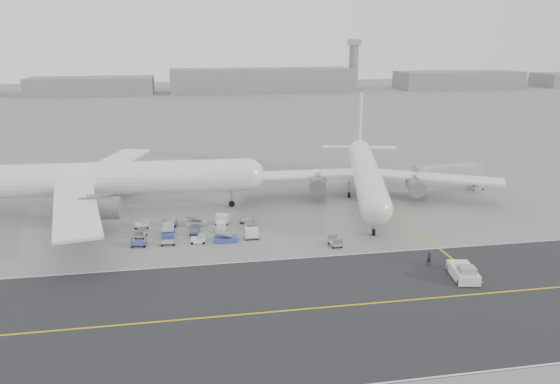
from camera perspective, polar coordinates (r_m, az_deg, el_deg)
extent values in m
plane|color=gray|center=(83.49, -3.35, -6.70)|extent=(700.00, 700.00, 0.00)
cube|color=#2C2C2E|center=(68.17, 2.79, -12.12)|extent=(220.00, 32.00, 0.02)
cube|color=gold|center=(68.16, 2.79, -12.10)|extent=(220.00, 0.30, 0.01)
cube|color=silver|center=(82.15, 0.32, -7.03)|extent=(220.00, 0.25, 0.01)
cube|color=gold|center=(95.86, 14.41, -4.15)|extent=(0.30, 40.00, 0.01)
cylinder|color=gray|center=(359.00, 7.69, 12.80)|extent=(6.00, 6.00, 28.00)
cube|color=#9E9FA4|center=(358.56, 7.79, 15.27)|extent=(7.00, 7.00, 3.50)
cylinder|color=white|center=(107.75, -18.00, 1.33)|extent=(54.89, 9.14, 6.26)
sphere|color=white|center=(105.94, -3.34, 1.85)|extent=(6.14, 6.14, 6.14)
cube|color=white|center=(92.70, -20.57, -1.70)|extent=(12.25, 30.70, 0.45)
cube|color=white|center=(123.95, -17.22, 2.85)|extent=(15.15, 30.62, 0.45)
cylinder|color=slate|center=(97.39, -18.29, -1.63)|extent=(6.86, 4.23, 3.88)
cylinder|color=slate|center=(118.89, -16.30, 1.61)|extent=(6.86, 4.23, 3.88)
cylinder|color=black|center=(107.34, -5.07, -1.23)|extent=(1.21, 0.56, 1.18)
cylinder|color=black|center=(106.16, -19.15, -2.26)|extent=(1.21, 0.56, 1.18)
cylinder|color=black|center=(113.19, -18.40, -1.10)|extent=(1.21, 0.56, 1.18)
cylinder|color=gray|center=(106.87, -5.09, -0.39)|extent=(0.36, 0.36, 3.29)
cylinder|color=white|center=(111.21, 9.01, 1.87)|extent=(17.24, 46.73, 5.38)
sphere|color=white|center=(88.68, 10.06, -1.77)|extent=(5.27, 5.27, 5.27)
cone|color=white|center=(135.09, 8.30, 4.54)|extent=(7.03, 10.09, 4.84)
cube|color=white|center=(134.43, 8.41, 7.69)|extent=(1.80, 5.11, 11.44)
cube|color=white|center=(135.69, 6.28, 4.72)|extent=(8.96, 4.69, 0.25)
cube|color=white|center=(136.29, 10.27, 4.61)|extent=(8.96, 4.69, 0.25)
cube|color=white|center=(112.28, 1.73, 1.84)|extent=(25.83, 6.11, 0.45)
cube|color=white|center=(114.43, 16.05, 1.49)|extent=(25.31, 17.44, 0.45)
cylinder|color=slate|center=(110.27, 3.96, 0.83)|extent=(4.69, 6.39, 3.33)
cylinder|color=slate|center=(111.77, 13.98, 0.59)|extent=(4.69, 6.39, 3.33)
cylinder|color=black|center=(92.95, 9.76, -4.14)|extent=(0.78, 1.25, 1.17)
cylinder|color=black|center=(113.92, 7.23, -0.29)|extent=(0.78, 1.25, 1.17)
cylinder|color=black|center=(114.41, 10.46, -0.36)|extent=(0.78, 1.25, 1.17)
cylinder|color=gray|center=(92.48, 9.80, -3.31)|extent=(0.36, 0.36, 2.82)
cube|color=silver|center=(79.84, 18.58, -7.99)|extent=(3.98, 6.47, 1.36)
cube|color=#9E9FA4|center=(78.26, 18.95, -7.70)|extent=(2.46, 2.31, 0.88)
cylinder|color=gray|center=(83.20, 17.79, -7.19)|extent=(0.62, 2.52, 0.16)
cylinder|color=black|center=(77.59, 18.18, -8.97)|extent=(0.54, 0.93, 0.88)
cylinder|color=black|center=(78.39, 19.97, -8.88)|extent=(0.54, 0.93, 0.88)
cylinder|color=black|center=(81.65, 17.21, -7.62)|extent=(0.54, 0.93, 0.88)
cylinder|color=black|center=(82.41, 18.91, -7.55)|extent=(0.54, 0.93, 0.88)
cylinder|color=gray|center=(126.04, 19.77, 1.10)|extent=(1.57, 1.57, 3.93)
cube|color=#9E9FA4|center=(126.43, 19.70, 0.40)|extent=(2.73, 2.73, 0.69)
cube|color=#A5A6AA|center=(121.78, 17.19, 2.08)|extent=(14.88, 3.79, 2.55)
cube|color=#9E9FA4|center=(118.30, 14.26, 1.91)|extent=(1.40, 3.22, 2.94)
cylinder|color=black|center=(127.90, 19.84, 0.53)|extent=(0.34, 0.61, 0.59)
imported|color=black|center=(82.89, 15.32, -6.72)|extent=(0.73, 0.51, 1.92)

